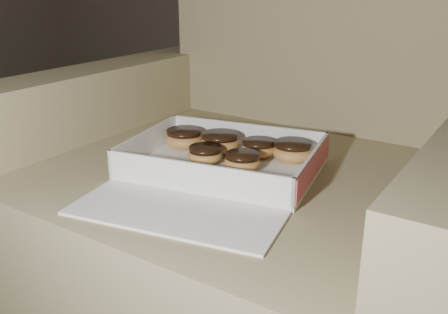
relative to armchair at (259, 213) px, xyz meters
name	(u,v)px	position (x,y,z in m)	size (l,w,h in m)	color
armchair	(259,213)	(0.00, 0.00, 0.00)	(0.99, 0.84, 1.04)	#8A7F58
bakery_box	(218,171)	(-0.01, -0.15, 0.15)	(0.42, 0.47, 0.06)	white
donut_a	(205,154)	(-0.06, -0.12, 0.16)	(0.07, 0.07, 0.04)	#D5904A
donut_b	(293,151)	(0.08, -0.01, 0.17)	(0.08, 0.08, 0.04)	#D5904A
donut_c	(242,161)	(0.02, -0.11, 0.16)	(0.07, 0.07, 0.04)	#D5904A
donut_d	(220,142)	(-0.07, -0.05, 0.17)	(0.08, 0.08, 0.04)	#D5904A
donut_e	(258,148)	(0.01, -0.03, 0.16)	(0.07, 0.07, 0.04)	#D5904A
donut_f	(184,138)	(-0.15, -0.07, 0.17)	(0.08, 0.08, 0.04)	#D5904A
crumb_a	(221,180)	(0.02, -0.18, 0.15)	(0.01, 0.01, 0.00)	black
crumb_b	(190,168)	(-0.06, -0.17, 0.15)	(0.01, 0.01, 0.00)	black
crumb_c	(255,191)	(0.10, -0.19, 0.15)	(0.01, 0.01, 0.00)	black
crumb_d	(232,191)	(0.06, -0.21, 0.15)	(0.01, 0.01, 0.00)	black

